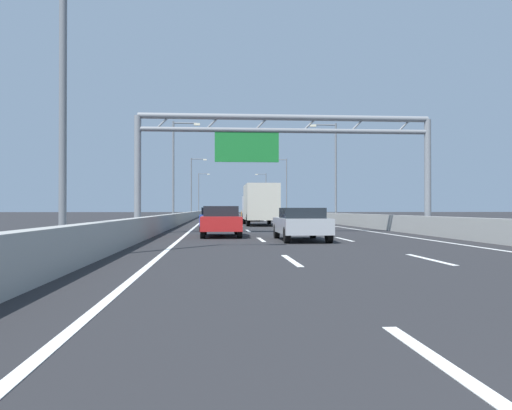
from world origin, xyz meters
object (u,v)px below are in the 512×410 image
streetlamp_right_distant (265,191)px  blue_car (215,218)px  streetlamp_left_distant (200,191)px  streetlamp_left_mid (176,165)px  box_truck (260,204)px  streetlamp_left_far (193,184)px  red_car (221,221)px  sign_gantry (281,143)px  streetlamp_right_mid (333,166)px  white_car (231,211)px  black_car (221,217)px  streetlamp_left_near (72,53)px  yellow_car (217,211)px  orange_car (250,214)px  streetlamp_right_far (285,184)px  silver_car (301,223)px

streetlamp_right_distant → blue_car: streetlamp_right_distant is taller
streetlamp_right_distant → streetlamp_left_distant: bearing=180.0°
streetlamp_left_mid → box_truck: bearing=-44.9°
streetlamp_left_far → red_car: (3.99, -59.30, -4.65)m
sign_gantry → streetlamp_right_mid: size_ratio=1.68×
streetlamp_right_distant → sign_gantry: bearing=-94.8°
white_car → black_car: 98.55m
streetlamp_left_near → white_car: streetlamp_left_near is taller
streetlamp_left_near → yellow_car: streetlamp_left_near is taller
white_car → box_truck: bearing=-90.2°
streetlamp_left_distant → blue_car: (3.71, -87.53, -4.66)m
streetlamp_right_distant → white_car: 19.15m
streetlamp_right_mid → streetlamp_left_far: size_ratio=1.00×
orange_car → box_truck: box_truck is taller
yellow_car → white_car: 16.49m
streetlamp_right_mid → blue_car: bearing=-123.1°
streetlamp_left_near → blue_car: 18.91m
yellow_car → box_truck: 78.63m
sign_gantry → streetlamp_right_distant: (7.74, 91.81, 0.57)m
streetlamp_right_far → red_car: (-10.94, -59.30, -4.65)m
streetlamp_left_near → streetlamp_left_distant: (0.00, 105.47, 0.00)m
sign_gantry → streetlamp_left_far: (-7.19, 56.65, 0.57)m
streetlamp_left_distant → yellow_car: bearing=13.8°
streetlamp_right_far → black_car: size_ratio=2.12×
streetlamp_left_far → white_car: 53.00m
streetlamp_left_mid → streetlamp_right_far: bearing=67.0°
streetlamp_left_distant → yellow_car: 6.23m
silver_car → black_car: black_car is taller
streetlamp_left_far → white_car: (7.63, 52.24, -4.62)m
red_car → streetlamp_left_far: bearing=93.8°
blue_car → orange_car: bearing=81.4°
streetlamp_left_far → streetlamp_left_distant: same height
streetlamp_left_far → white_car: bearing=81.7°
silver_car → orange_car: orange_car is taller
streetlamp_right_distant → box_truck: bearing=-95.6°
streetlamp_left_mid → sign_gantry: bearing=-71.5°
sign_gantry → box_truck: size_ratio=1.96×
streetlamp_right_mid → yellow_car: 72.28m
sign_gantry → black_car: size_ratio=3.55×
silver_car → orange_car: size_ratio=0.97×
black_car → red_car: (-0.09, -13.06, -0.01)m
red_car → box_truck: size_ratio=0.56×
sign_gantry → streetlamp_left_distant: streetlamp_left_distant is taller
streetlamp_right_mid → red_car: (-10.94, -24.14, -4.65)m
streetlamp_left_far → silver_car: streetlamp_left_far is taller
box_truck → black_car: bearing=-129.8°
streetlamp_left_near → white_car: 122.88m
sign_gantry → yellow_car: 92.95m
white_car → silver_car: bearing=-90.2°
silver_car → blue_car: size_ratio=1.09×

